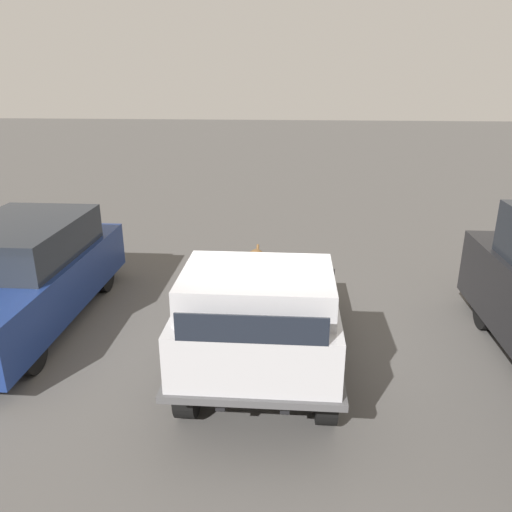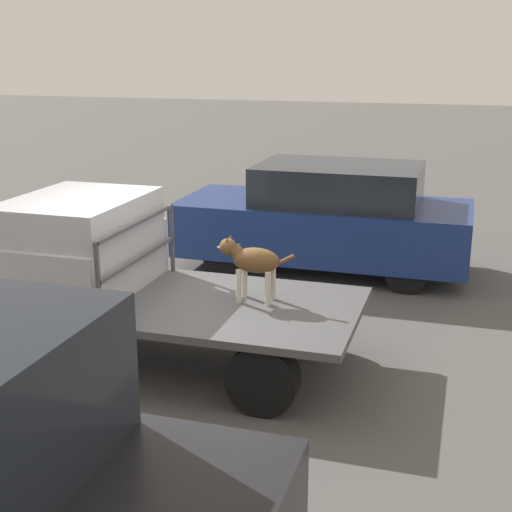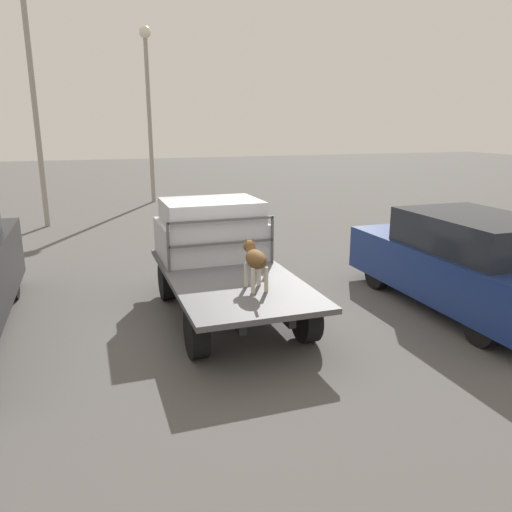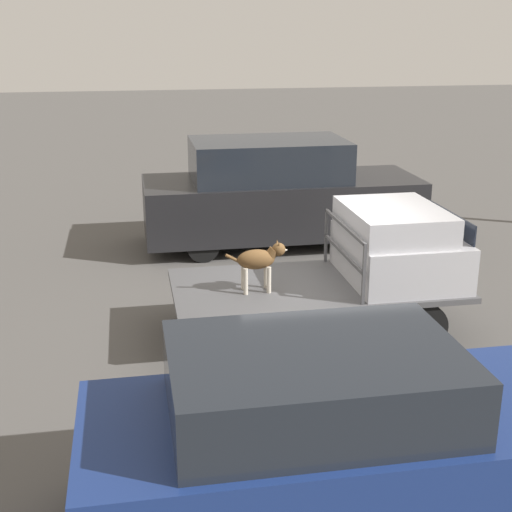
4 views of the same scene
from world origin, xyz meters
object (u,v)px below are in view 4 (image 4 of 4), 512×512
(dog, at_px, (260,260))
(parked_sedan, at_px, (332,435))
(flatbed_truck, at_px, (316,296))
(parked_pickup_far, at_px, (278,194))

(dog, height_order, parked_sedan, parked_sedan)
(flatbed_truck, distance_m, parked_sedan, 4.02)
(flatbed_truck, height_order, parked_pickup_far, parked_pickup_far)
(dog, xyz_separation_m, parked_pickup_far, (1.21, 4.50, -0.18))
(parked_sedan, xyz_separation_m, parked_pickup_far, (1.28, 8.24, 0.19))
(flatbed_truck, relative_size, parked_pickup_far, 0.74)
(flatbed_truck, height_order, dog, dog)
(dog, relative_size, parked_sedan, 0.19)
(flatbed_truck, height_order, parked_sedan, parked_sedan)
(dog, height_order, parked_pickup_far, parked_pickup_far)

